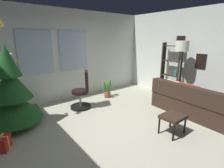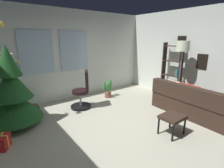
{
  "view_description": "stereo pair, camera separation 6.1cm",
  "coord_description": "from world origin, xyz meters",
  "px_view_note": "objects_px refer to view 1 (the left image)",
  "views": [
    {
      "loc": [
        -2.18,
        -2.27,
        1.89
      ],
      "look_at": [
        0.34,
        0.92,
        0.75
      ],
      "focal_mm": 26.78,
      "sensor_mm": 36.0,
      "label": 1
    },
    {
      "loc": [
        -2.13,
        -2.3,
        1.89
      ],
      "look_at": [
        0.34,
        0.92,
        0.75
      ],
      "focal_mm": 26.78,
      "sensor_mm": 36.0,
      "label": 2
    }
  ],
  "objects_px": {
    "holiday_tree": "(12,94)",
    "office_chair": "(82,94)",
    "gift_box_green": "(34,110)",
    "footstool": "(173,118)",
    "gift_box_red": "(1,143)",
    "couch": "(197,103)",
    "potted_plant": "(107,89)",
    "bookshelf": "(170,74)",
    "floor_lamp": "(182,51)"
  },
  "relations": [
    {
      "from": "gift_box_red",
      "to": "gift_box_green",
      "type": "xyz_separation_m",
      "value": [
        0.81,
        1.12,
        -0.01
      ]
    },
    {
      "from": "bookshelf",
      "to": "gift_box_green",
      "type": "bearing_deg",
      "value": 161.24
    },
    {
      "from": "couch",
      "to": "office_chair",
      "type": "xyz_separation_m",
      "value": [
        -2.09,
        2.15,
        0.11
      ]
    },
    {
      "from": "holiday_tree",
      "to": "gift_box_green",
      "type": "xyz_separation_m",
      "value": [
        0.44,
        0.37,
        -0.62
      ]
    },
    {
      "from": "gift_box_red",
      "to": "floor_lamp",
      "type": "height_order",
      "value": "floor_lamp"
    },
    {
      "from": "gift_box_green",
      "to": "potted_plant",
      "type": "xyz_separation_m",
      "value": [
        2.24,
        -0.11,
        0.15
      ]
    },
    {
      "from": "couch",
      "to": "footstool",
      "type": "bearing_deg",
      "value": -174.27
    },
    {
      "from": "bookshelf",
      "to": "couch",
      "type": "bearing_deg",
      "value": -116.29
    },
    {
      "from": "couch",
      "to": "gift_box_red",
      "type": "xyz_separation_m",
      "value": [
        -4.08,
        1.41,
        -0.17
      ]
    },
    {
      "from": "gift_box_green",
      "to": "potted_plant",
      "type": "bearing_deg",
      "value": -2.94
    },
    {
      "from": "couch",
      "to": "holiday_tree",
      "type": "xyz_separation_m",
      "value": [
        -3.71,
        2.15,
        0.44
      ]
    },
    {
      "from": "office_chair",
      "to": "floor_lamp",
      "type": "xyz_separation_m",
      "value": [
        2.41,
        -1.39,
        1.13
      ]
    },
    {
      "from": "holiday_tree",
      "to": "gift_box_green",
      "type": "relative_size",
      "value": 7.96
    },
    {
      "from": "potted_plant",
      "to": "holiday_tree",
      "type": "bearing_deg",
      "value": -174.56
    },
    {
      "from": "couch",
      "to": "bookshelf",
      "type": "bearing_deg",
      "value": 63.71
    },
    {
      "from": "footstool",
      "to": "office_chair",
      "type": "bearing_deg",
      "value": 108.79
    },
    {
      "from": "gift_box_red",
      "to": "bookshelf",
      "type": "xyz_separation_m",
      "value": [
        4.68,
        -0.2,
        0.63
      ]
    },
    {
      "from": "gift_box_green",
      "to": "office_chair",
      "type": "bearing_deg",
      "value": -17.46
    },
    {
      "from": "holiday_tree",
      "to": "office_chair",
      "type": "height_order",
      "value": "holiday_tree"
    },
    {
      "from": "holiday_tree",
      "to": "couch",
      "type": "bearing_deg",
      "value": -30.08
    },
    {
      "from": "holiday_tree",
      "to": "bookshelf",
      "type": "xyz_separation_m",
      "value": [
        4.31,
        -0.94,
        0.02
      ]
    },
    {
      "from": "holiday_tree",
      "to": "bookshelf",
      "type": "height_order",
      "value": "holiday_tree"
    },
    {
      "from": "floor_lamp",
      "to": "gift_box_green",
      "type": "bearing_deg",
      "value": 153.9
    },
    {
      "from": "couch",
      "to": "gift_box_red",
      "type": "distance_m",
      "value": 4.32
    },
    {
      "from": "footstool",
      "to": "holiday_tree",
      "type": "height_order",
      "value": "holiday_tree"
    },
    {
      "from": "couch",
      "to": "gift_box_red",
      "type": "relative_size",
      "value": 5.75
    },
    {
      "from": "couch",
      "to": "potted_plant",
      "type": "distance_m",
      "value": 2.62
    },
    {
      "from": "holiday_tree",
      "to": "gift_box_red",
      "type": "height_order",
      "value": "holiday_tree"
    },
    {
      "from": "couch",
      "to": "gift_box_green",
      "type": "bearing_deg",
      "value": 142.4
    },
    {
      "from": "holiday_tree",
      "to": "potted_plant",
      "type": "relative_size",
      "value": 3.71
    },
    {
      "from": "gift_box_green",
      "to": "bookshelf",
      "type": "relative_size",
      "value": 0.16
    },
    {
      "from": "bookshelf",
      "to": "floor_lamp",
      "type": "xyz_separation_m",
      "value": [
        -0.27,
        -0.45,
        0.77
      ]
    },
    {
      "from": "footstool",
      "to": "gift_box_green",
      "type": "relative_size",
      "value": 1.68
    },
    {
      "from": "holiday_tree",
      "to": "bookshelf",
      "type": "bearing_deg",
      "value": -12.36
    },
    {
      "from": "footstool",
      "to": "gift_box_green",
      "type": "distance_m",
      "value": 3.31
    },
    {
      "from": "footstool",
      "to": "floor_lamp",
      "type": "distance_m",
      "value": 2.21
    },
    {
      "from": "holiday_tree",
      "to": "bookshelf",
      "type": "relative_size",
      "value": 1.26
    },
    {
      "from": "couch",
      "to": "holiday_tree",
      "type": "bearing_deg",
      "value": 149.92
    },
    {
      "from": "couch",
      "to": "gift_box_green",
      "type": "height_order",
      "value": "couch"
    },
    {
      "from": "potted_plant",
      "to": "gift_box_green",
      "type": "bearing_deg",
      "value": 177.06
    },
    {
      "from": "footstool",
      "to": "gift_box_green",
      "type": "height_order",
      "value": "footstool"
    },
    {
      "from": "couch",
      "to": "potted_plant",
      "type": "bearing_deg",
      "value": 113.32
    },
    {
      "from": "gift_box_red",
      "to": "bookshelf",
      "type": "distance_m",
      "value": 4.73
    },
    {
      "from": "gift_box_red",
      "to": "gift_box_green",
      "type": "relative_size",
      "value": 1.26
    },
    {
      "from": "gift_box_green",
      "to": "footstool",
      "type": "bearing_deg",
      "value": -53.52
    },
    {
      "from": "gift_box_green",
      "to": "potted_plant",
      "type": "distance_m",
      "value": 2.24
    },
    {
      "from": "gift_box_green",
      "to": "bookshelf",
      "type": "xyz_separation_m",
      "value": [
        3.87,
        -1.31,
        0.64
      ]
    },
    {
      "from": "footstool",
      "to": "floor_lamp",
      "type": "xyz_separation_m",
      "value": [
        1.64,
        0.89,
        1.18
      ]
    },
    {
      "from": "couch",
      "to": "footstool",
      "type": "height_order",
      "value": "couch"
    },
    {
      "from": "floor_lamp",
      "to": "potted_plant",
      "type": "relative_size",
      "value": 3.05
    }
  ]
}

